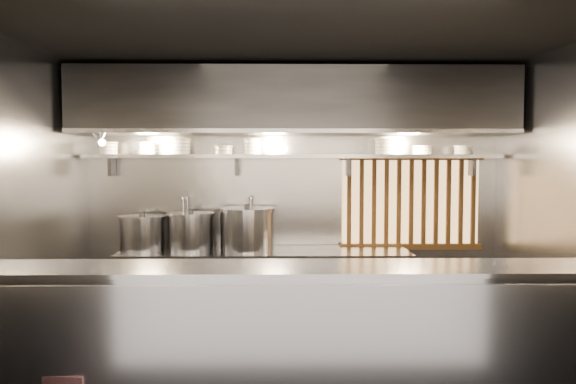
{
  "coord_description": "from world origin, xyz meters",
  "views": [
    {
      "loc": [
        -0.14,
        -4.67,
        1.83
      ],
      "look_at": [
        -0.06,
        0.55,
        1.54
      ],
      "focal_mm": 35.0,
      "sensor_mm": 36.0,
      "label": 1
    }
  ],
  "objects_px": {
    "pendant_bulb": "(284,148)",
    "stock_pot_right": "(247,229)",
    "stock_pot_mid": "(143,233)",
    "heat_lamp": "(100,137)",
    "stock_pot_left": "(191,231)"
  },
  "relations": [
    {
      "from": "heat_lamp",
      "to": "stock_pot_mid",
      "type": "distance_m",
      "value": 1.08
    },
    {
      "from": "stock_pot_right",
      "to": "stock_pot_left",
      "type": "bearing_deg",
      "value": 179.73
    },
    {
      "from": "stock_pot_right",
      "to": "heat_lamp",
      "type": "bearing_deg",
      "value": -167.71
    },
    {
      "from": "stock_pot_mid",
      "to": "stock_pot_right",
      "type": "xyz_separation_m",
      "value": [
        1.09,
        0.0,
        0.04
      ]
    },
    {
      "from": "stock_pot_mid",
      "to": "pendant_bulb",
      "type": "bearing_deg",
      "value": 1.7
    },
    {
      "from": "pendant_bulb",
      "to": "stock_pot_right",
      "type": "height_order",
      "value": "pendant_bulb"
    },
    {
      "from": "pendant_bulb",
      "to": "stock_pot_left",
      "type": "height_order",
      "value": "pendant_bulb"
    },
    {
      "from": "heat_lamp",
      "to": "pendant_bulb",
      "type": "bearing_deg",
      "value": 11.0
    },
    {
      "from": "stock_pot_left",
      "to": "stock_pot_mid",
      "type": "bearing_deg",
      "value": -179.36
    },
    {
      "from": "heat_lamp",
      "to": "stock_pot_right",
      "type": "distance_m",
      "value": 1.73
    },
    {
      "from": "pendant_bulb",
      "to": "stock_pot_right",
      "type": "distance_m",
      "value": 0.92
    },
    {
      "from": "stock_pot_left",
      "to": "stock_pot_right",
      "type": "bearing_deg",
      "value": -0.27
    },
    {
      "from": "stock_pot_right",
      "to": "stock_pot_mid",
      "type": "bearing_deg",
      "value": -179.85
    },
    {
      "from": "pendant_bulb",
      "to": "stock_pot_left",
      "type": "distance_m",
      "value": 1.3
    },
    {
      "from": "stock_pot_left",
      "to": "stock_pot_right",
      "type": "xyz_separation_m",
      "value": [
        0.59,
        -0.0,
        0.02
      ]
    }
  ]
}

